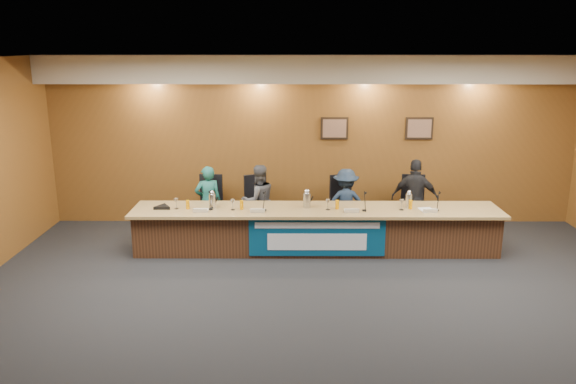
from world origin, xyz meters
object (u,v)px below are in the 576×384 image
panelist_d (415,198)px  carafe_mid (307,200)px  panelist_c (346,203)px  carafe_right (409,201)px  panelist_b (259,201)px  office_chair_c (345,209)px  banner (317,237)px  dais_body (316,230)px  carafe_left (212,201)px  speakerphone (163,207)px  office_chair_a (209,209)px  panelist_a (208,201)px  office_chair_b (259,209)px  office_chair_d (413,209)px

panelist_d → carafe_mid: size_ratio=5.66×
panelist_c → carafe_mid: panelist_c is taller
carafe_right → panelist_b: bearing=163.8°
panelist_b → office_chair_c: panelist_b is taller
carafe_right → banner: bearing=-164.7°
dais_body → carafe_left: size_ratio=25.17×
panelist_d → speakerphone: bearing=23.7°
panelist_b → office_chair_a: panelist_b is taller
carafe_mid → carafe_left: bearing=-178.8°
panelist_a → carafe_mid: 1.92m
panelist_b → office_chair_c: bearing=159.8°
office_chair_a → carafe_left: (0.19, -0.86, 0.39)m
office_chair_b → carafe_right: size_ratio=1.98×
banner → panelist_b: size_ratio=1.67×
office_chair_c → carafe_left: carafe_left is taller
office_chair_c → carafe_right: bearing=-58.2°
panelist_c → office_chair_c: bearing=-91.1°
panelist_c → office_chair_c: panelist_c is taller
office_chair_c → carafe_left: size_ratio=2.01×
banner → office_chair_d: bearing=34.8°
panelist_a → carafe_right: panelist_a is taller
panelist_a → office_chair_d: (3.72, 0.10, -0.17)m
dais_body → office_chair_a: size_ratio=12.50×
panelist_a → office_chair_b: bearing=168.7°
panelist_b → office_chair_b: bearing=-113.9°
dais_body → office_chair_c: 1.02m
dais_body → speakerphone: 2.58m
panelist_b → speakerphone: 1.74m
panelist_a → office_chair_b: 0.93m
office_chair_a → office_chair_b: size_ratio=1.00×
carafe_left → panelist_b: bearing=46.5°
panelist_d → office_chair_c: (-1.24, 0.10, -0.23)m
panelist_b → carafe_mid: (0.85, -0.73, 0.22)m
speakerphone → panelist_a: bearing=51.6°
speakerphone → panelist_d: bearing=10.4°
panelist_a → carafe_mid: (1.76, -0.73, 0.23)m
dais_body → panelist_c: (0.56, 0.74, 0.27)m
dais_body → office_chair_d: 2.00m
panelist_d → carafe_left: size_ratio=5.95×
carafe_left → dais_body: bearing=0.7°
office_chair_c → carafe_mid: bearing=-148.4°
office_chair_d → carafe_left: size_ratio=2.01×
carafe_left → carafe_mid: bearing=1.2°
panelist_c → office_chair_a: 2.48m
banner → panelist_a: bearing=148.8°
panelist_b → panelist_c: 1.57m
carafe_right → speakerphone: size_ratio=0.76×
carafe_right → office_chair_d: bearing=72.0°
carafe_left → carafe_right: bearing=0.4°
carafe_mid → panelist_d: bearing=20.4°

